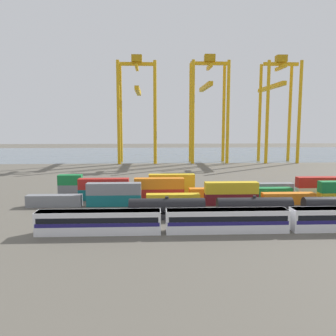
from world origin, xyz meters
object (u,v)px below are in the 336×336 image
at_px(shipping_container_3, 173,199).
at_px(gantry_crane_central, 208,99).
at_px(gantry_crane_west, 137,100).
at_px(shipping_container_0, 54,201).
at_px(gantry_crane_east, 277,99).
at_px(shipping_container_6, 288,198).
at_px(shipping_container_14, 214,193).
at_px(passenger_train, 227,219).

xyz_separation_m(shipping_container_3, gantry_crane_central, (22.20, 90.41, 29.01)).
height_order(shipping_container_3, gantry_crane_west, gantry_crane_west).
height_order(gantry_crane_west, gantry_crane_central, gantry_crane_central).
relative_size(shipping_container_0, gantry_crane_east, 0.24).
bearing_deg(gantry_crane_east, shipping_container_6, -107.96).
distance_m(shipping_container_6, shipping_container_14, 17.41).
height_order(shipping_container_14, gantry_crane_central, gantry_crane_central).
distance_m(shipping_container_0, gantry_crane_central, 106.73).
bearing_deg(gantry_crane_central, shipping_container_6, -87.24).
distance_m(shipping_container_14, gantry_crane_central, 89.48).
height_order(shipping_container_3, gantry_crane_east, gantry_crane_east).
distance_m(gantry_crane_west, gantry_crane_east, 67.73).
bearing_deg(shipping_container_0, shipping_container_14, 10.10).
relative_size(shipping_container_3, shipping_container_6, 1.00).
distance_m(shipping_container_6, gantry_crane_west, 102.19).
height_order(passenger_train, gantry_crane_central, gantry_crane_central).
distance_m(passenger_train, shipping_container_14, 26.65).
xyz_separation_m(gantry_crane_west, gantry_crane_central, (33.86, -0.00, 0.56)).
relative_size(shipping_container_3, gantry_crane_central, 0.24).
height_order(shipping_container_0, shipping_container_3, same).
height_order(shipping_container_0, shipping_container_6, same).
bearing_deg(shipping_container_6, gantry_crane_east, 72.04).
height_order(shipping_container_3, shipping_container_6, same).
relative_size(shipping_container_6, gantry_crane_west, 0.24).
xyz_separation_m(gantry_crane_central, gantry_crane_east, (33.86, 0.65, 0.24)).
distance_m(shipping_container_3, gantry_crane_central, 97.51).
bearing_deg(shipping_container_0, gantry_crane_west, 80.65).
relative_size(shipping_container_6, shipping_container_14, 1.00).
distance_m(gantry_crane_central, gantry_crane_east, 33.87).
height_order(shipping_container_14, gantry_crane_west, gantry_crane_west).
height_order(passenger_train, gantry_crane_east, gantry_crane_east).
height_order(passenger_train, gantry_crane_west, gantry_crane_west).
relative_size(passenger_train, shipping_container_3, 5.28).
bearing_deg(shipping_container_0, gantry_crane_central, 61.67).
relative_size(passenger_train, gantry_crane_west, 1.28).
bearing_deg(shipping_container_3, passenger_train, -68.19).
xyz_separation_m(passenger_train, gantry_crane_central, (14.22, 110.34, 28.17)).
bearing_deg(gantry_crane_east, gantry_crane_central, -178.91).
height_order(shipping_container_6, shipping_container_14, same).
bearing_deg(shipping_container_3, shipping_container_0, 180.00).
height_order(shipping_container_6, gantry_crane_central, gantry_crane_central).
height_order(gantry_crane_west, gantry_crane_east, gantry_crane_east).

